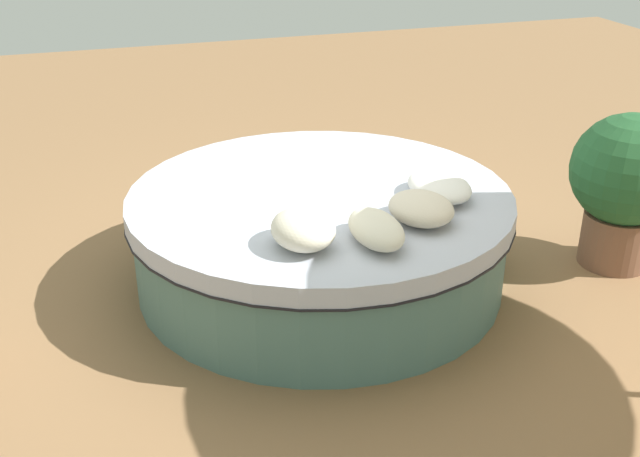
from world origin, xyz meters
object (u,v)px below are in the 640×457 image
(round_bed, at_px, (320,236))
(throw_pillow_1, at_px, (376,229))
(planter, at_px, (626,181))
(throw_pillow_0, at_px, (303,229))
(throw_pillow_2, at_px, (421,208))
(throw_pillow_3, at_px, (439,186))

(round_bed, height_order, throw_pillow_1, throw_pillow_1)
(planter, bearing_deg, throw_pillow_1, -78.58)
(throw_pillow_0, bearing_deg, throw_pillow_2, 97.90)
(throw_pillow_1, distance_m, planter, 2.08)
(round_bed, distance_m, throw_pillow_3, 0.88)
(round_bed, bearing_deg, throw_pillow_3, 66.68)
(round_bed, relative_size, throw_pillow_1, 5.06)
(throw_pillow_1, height_order, throw_pillow_2, throw_pillow_2)
(throw_pillow_3, bearing_deg, planter, 86.62)
(throw_pillow_2, relative_size, planter, 0.41)
(throw_pillow_1, bearing_deg, throw_pillow_2, 117.24)
(throw_pillow_1, distance_m, throw_pillow_3, 0.81)
(throw_pillow_0, xyz_separation_m, planter, (-0.33, 2.45, -0.13))
(throw_pillow_0, height_order, throw_pillow_2, throw_pillow_0)
(throw_pillow_0, relative_size, throw_pillow_1, 0.87)
(round_bed, bearing_deg, throw_pillow_1, 5.90)
(throw_pillow_0, distance_m, throw_pillow_3, 1.13)
(throw_pillow_2, bearing_deg, planter, 97.57)
(throw_pillow_1, relative_size, planter, 0.45)
(throw_pillow_3, bearing_deg, throw_pillow_0, -68.50)
(round_bed, height_order, planter, planter)
(throw_pillow_0, relative_size, throw_pillow_3, 0.83)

